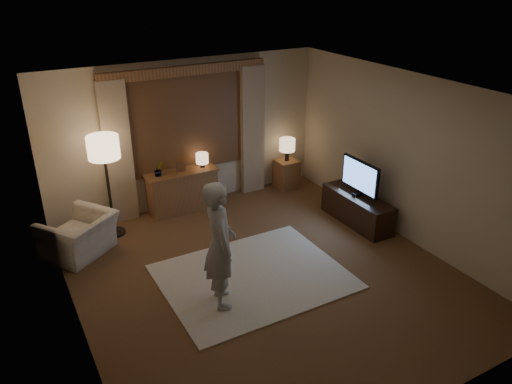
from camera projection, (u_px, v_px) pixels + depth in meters
room at (248, 176)px, 6.90m from camera, size 5.04×5.54×2.64m
rug at (253, 276)px, 7.01m from camera, size 2.50×2.00×0.02m
sideboard at (183, 192)px, 8.79m from camera, size 1.20×0.40×0.70m
picture_frame at (181, 168)px, 8.60m from camera, size 0.16×0.02×0.20m
plant at (159, 170)px, 8.40m from camera, size 0.17×0.13×0.30m
table_lamp_sideboard at (202, 159)px, 8.74m from camera, size 0.22×0.22×0.30m
floor_lamp at (104, 153)px, 7.57m from camera, size 0.49×0.49×1.66m
armchair at (79, 236)px, 7.45m from camera, size 1.27×1.25×0.63m
side_table at (286, 174)px, 9.72m from camera, size 0.40×0.40×0.56m
table_lamp_side at (287, 145)px, 9.48m from camera, size 0.30×0.30×0.44m
tv_stand at (357, 209)px, 8.40m from camera, size 0.45×1.40×0.50m
tv at (360, 177)px, 8.15m from camera, size 0.21×0.86×0.62m
person at (220, 245)px, 6.13m from camera, size 0.54×0.70×1.69m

